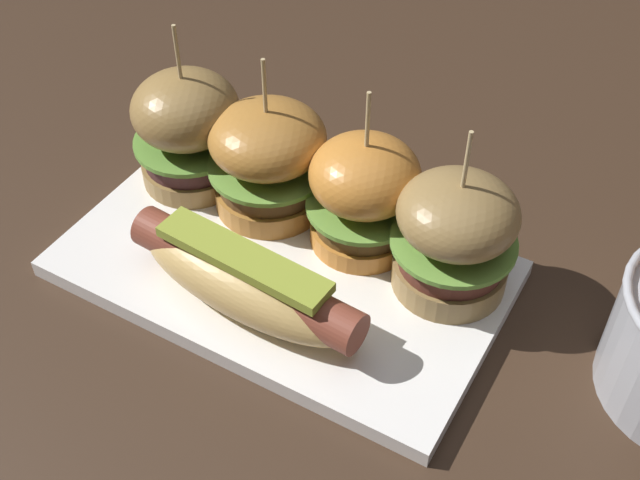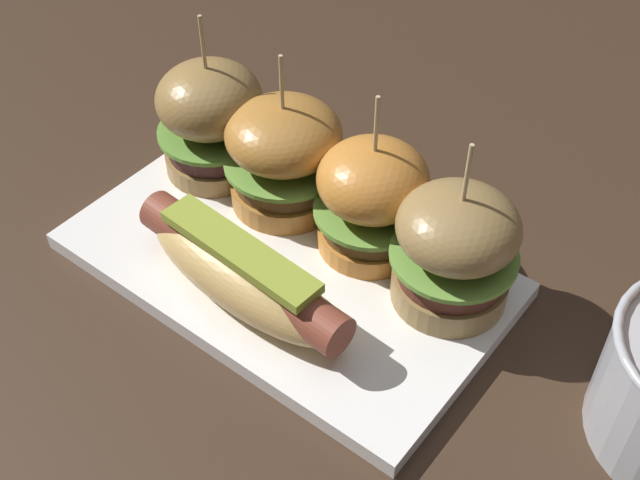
{
  "view_description": "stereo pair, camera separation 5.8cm",
  "coord_description": "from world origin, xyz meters",
  "px_view_note": "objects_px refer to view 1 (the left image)",
  "views": [
    {
      "loc": [
        0.24,
        -0.36,
        0.46
      ],
      "look_at": [
        0.03,
        0.0,
        0.05
      ],
      "focal_mm": 45.81,
      "sensor_mm": 36.0,
      "label": 1
    },
    {
      "loc": [
        0.29,
        -0.33,
        0.46
      ],
      "look_at": [
        0.03,
        0.0,
        0.05
      ],
      "focal_mm": 45.81,
      "sensor_mm": 36.0,
      "label": 2
    }
  ],
  "objects_px": {
    "slider_far_left": "(188,129)",
    "slider_center_right": "(364,193)",
    "slider_center_left": "(268,158)",
    "slider_far_right": "(455,236)",
    "platter_main": "(283,268)",
    "hot_dog": "(251,282)"
  },
  "relations": [
    {
      "from": "slider_far_left",
      "to": "slider_center_right",
      "type": "height_order",
      "value": "slider_far_left"
    },
    {
      "from": "slider_center_left",
      "to": "slider_far_right",
      "type": "relative_size",
      "value": 0.98
    },
    {
      "from": "platter_main",
      "to": "slider_center_left",
      "type": "xyz_separation_m",
      "value": [
        -0.04,
        0.05,
        0.05
      ]
    },
    {
      "from": "slider_far_left",
      "to": "hot_dog",
      "type": "bearing_deg",
      "value": -38.35
    },
    {
      "from": "slider_far_left",
      "to": "slider_center_right",
      "type": "bearing_deg",
      "value": 1.62
    },
    {
      "from": "slider_far_left",
      "to": "slider_center_left",
      "type": "xyz_separation_m",
      "value": [
        0.07,
        0.0,
        -0.0
      ]
    },
    {
      "from": "hot_dog",
      "to": "slider_center_left",
      "type": "relative_size",
      "value": 1.4
    },
    {
      "from": "slider_far_left",
      "to": "slider_far_right",
      "type": "xyz_separation_m",
      "value": [
        0.24,
        -0.0,
        -0.0
      ]
    },
    {
      "from": "slider_center_right",
      "to": "slider_far_right",
      "type": "distance_m",
      "value": 0.08
    },
    {
      "from": "hot_dog",
      "to": "slider_far_right",
      "type": "xyz_separation_m",
      "value": [
        0.11,
        0.09,
        0.02
      ]
    },
    {
      "from": "slider_far_left",
      "to": "slider_far_right",
      "type": "height_order",
      "value": "slider_far_left"
    },
    {
      "from": "platter_main",
      "to": "slider_center_right",
      "type": "bearing_deg",
      "value": 53.09
    },
    {
      "from": "hot_dog",
      "to": "slider_center_right",
      "type": "bearing_deg",
      "value": 70.8
    },
    {
      "from": "platter_main",
      "to": "hot_dog",
      "type": "xyz_separation_m",
      "value": [
        0.0,
        -0.05,
        0.03
      ]
    },
    {
      "from": "platter_main",
      "to": "hot_dog",
      "type": "distance_m",
      "value": 0.06
    },
    {
      "from": "slider_center_left",
      "to": "slider_far_right",
      "type": "xyz_separation_m",
      "value": [
        0.16,
        -0.01,
        0.0
      ]
    },
    {
      "from": "hot_dog",
      "to": "slider_center_left",
      "type": "bearing_deg",
      "value": 115.66
    },
    {
      "from": "slider_center_left",
      "to": "slider_center_right",
      "type": "distance_m",
      "value": 0.08
    },
    {
      "from": "slider_far_left",
      "to": "slider_far_right",
      "type": "bearing_deg",
      "value": -1.17
    },
    {
      "from": "platter_main",
      "to": "slider_far_left",
      "type": "distance_m",
      "value": 0.14
    },
    {
      "from": "slider_center_left",
      "to": "platter_main",
      "type": "bearing_deg",
      "value": -50.51
    },
    {
      "from": "platter_main",
      "to": "slider_far_right",
      "type": "bearing_deg",
      "value": 20.73
    }
  ]
}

